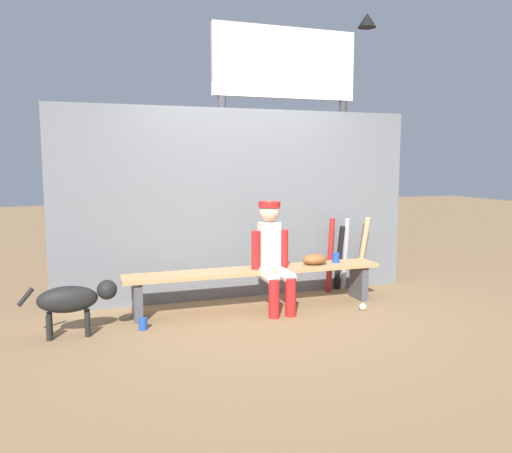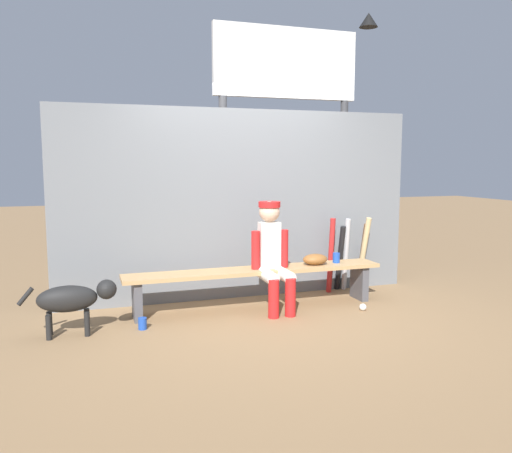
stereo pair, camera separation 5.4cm
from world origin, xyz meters
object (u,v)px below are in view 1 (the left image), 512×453
bat_wood_dark (361,256)px  cup_on_bench (336,258)px  bat_aluminum_black (339,258)px  bat_aluminum_red (330,255)px  baseball_glove (315,259)px  dog (74,299)px  baseball (363,307)px  bat_wood_natural (362,253)px  dugout_bench (256,277)px  bat_aluminum_silver (345,254)px  cup_on_ground (143,324)px  scoreboard (290,93)px  player_seated (273,252)px

bat_wood_dark → cup_on_bench: 0.68m
bat_aluminum_black → bat_aluminum_red: bearing=-162.6°
baseball_glove → dog: bearing=-173.0°
baseball_glove → baseball: baseball_glove is taller
baseball_glove → bat_aluminum_black: 0.66m
baseball → dog: 2.88m
baseball_glove → bat_wood_natural: bat_wood_natural is taller
dugout_bench → bat_aluminum_red: bearing=18.8°
dog → bat_wood_dark: bearing=12.2°
bat_aluminum_black → bat_wood_dark: bearing=2.1°
cup_on_bench → dog: cup_on_bench is taller
bat_aluminum_silver → cup_on_ground: 2.64m
bat_wood_natural → baseball: (-0.46, -0.80, -0.41)m
cup_on_bench → scoreboard: (-0.12, 1.10, 1.94)m
dog → baseball_glove: bearing=7.0°
dugout_bench → baseball: bearing=-22.8°
dugout_bench → player_seated: player_seated is taller
dugout_bench → bat_aluminum_silver: bearing=17.6°
dugout_bench → bat_aluminum_red: 1.12m
baseball_glove → dog: size_ratio=0.33×
cup_on_ground → dugout_bench: bearing=15.1°
bat_aluminum_silver → baseball: 0.97m
bat_wood_natural → baseball: 1.01m
bat_aluminum_red → baseball: bat_aluminum_red is taller
baseball_glove → bat_aluminum_silver: bearing=34.3°
baseball_glove → dog: 2.53m
bat_aluminum_red → bat_aluminum_silver: 0.23m
bat_aluminum_silver → bat_wood_dark: 0.23m
dugout_bench → cup_on_bench: cup_on_bench is taller
bat_wood_natural → cup_on_ground: (-2.72, -0.70, -0.39)m
bat_aluminum_red → scoreboard: 2.13m
bat_aluminum_silver → dog: bearing=-167.1°
bat_wood_dark → dog: (-3.33, -0.72, -0.07)m
player_seated → bat_wood_natural: (1.35, 0.47, -0.17)m
bat_wood_dark → dog: size_ratio=0.97×
cup_on_ground → scoreboard: (2.07, 1.46, 2.37)m
bat_wood_natural → cup_on_ground: bat_wood_natural is taller
bat_aluminum_silver → dog: (-3.10, -0.71, -0.11)m
bat_wood_dark → cup_on_ground: bat_wood_dark is taller
baseball → dog: dog is taller
bat_aluminum_black → cup_on_bench: bearing=-123.0°
dugout_bench → bat_aluminum_black: size_ratio=3.44×
cup_on_ground → scoreboard: bearing=35.2°
bat_aluminum_black → scoreboard: 2.18m
bat_aluminum_silver → baseball_glove: bearing=-145.7°
dugout_bench → player_seated: bearing=-36.0°
bat_aluminum_red → scoreboard: bearing=105.8°
bat_wood_dark → cup_on_ground: bearing=-164.8°
baseball → cup_on_bench: size_ratio=0.67×
bat_aluminum_red → cup_on_ground: (-2.28, -0.69, -0.39)m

